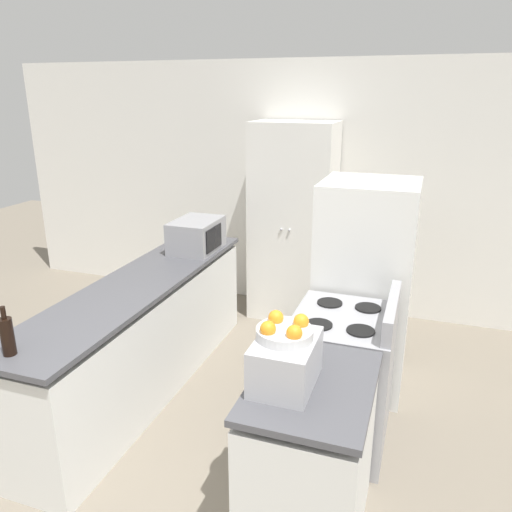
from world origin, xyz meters
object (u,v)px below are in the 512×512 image
Objects in this scene: wine_bottle at (7,336)px; stove at (341,378)px; refrigerator at (364,287)px; fruit_bowl at (285,331)px; microwave at (197,235)px; toaster_oven at (285,362)px; pantry_cabinet at (293,223)px.

stove is at bearing 33.15° from wine_bottle.
wine_bottle is (-1.68, -1.84, 0.19)m from refrigerator.
microwave is at bearing 126.46° from fruit_bowl.
fruit_bowl is at bearing -96.77° from refrigerator.
microwave is 1.81× the size of wine_bottle.
stove is at bearing 80.08° from toaster_oven.
refrigerator is 1.65m from fruit_bowl.
toaster_oven is at bearing -96.34° from refrigerator.
wine_bottle reaches higher than microwave.
fruit_bowl is (-0.19, -1.60, 0.36)m from refrigerator.
toaster_oven is (1.35, -1.83, -0.02)m from microwave.
wine_bottle is (-0.81, -2.95, 0.02)m from pantry_cabinet.
fruit_bowl is (1.34, -1.81, 0.14)m from microwave.
pantry_cabinet is 2.82m from toaster_oven.
microwave reaches higher than toaster_oven.
fruit_bowl reaches higher than wine_bottle.
toaster_oven is (1.50, 0.22, 0.01)m from wine_bottle.
toaster_oven is at bearing -56.07° from fruit_bowl.
pantry_cabinet reaches higher than stove.
refrigerator reaches higher than stove.
refrigerator is at bearing 83.66° from toaster_oven.
stove is 3.76× the size of wine_bottle.
refrigerator is at bearing -51.72° from pantry_cabinet.
toaster_oven is at bearing 8.36° from wine_bottle.
stove is at bearing -65.64° from pantry_cabinet.
pantry_cabinet is 3.06m from wine_bottle.
fruit_bowl is (0.69, -2.71, 0.19)m from pantry_cabinet.
refrigerator is at bearing -7.80° from microwave.
pantry_cabinet is 1.43m from refrigerator.
fruit_bowl is at bearing 9.01° from wine_bottle.
microwave is 2.27m from toaster_oven.
pantry_cabinet reaches higher than toaster_oven.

